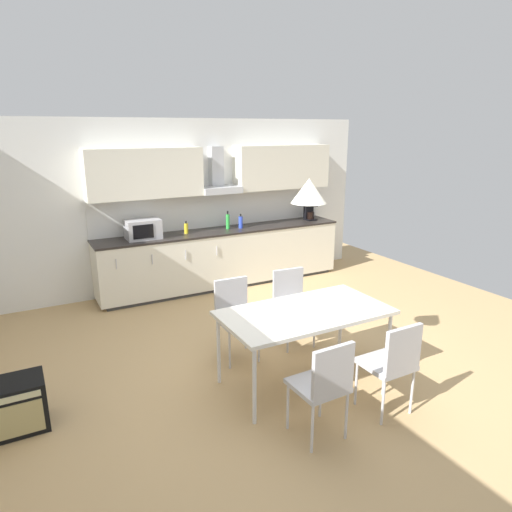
{
  "coord_description": "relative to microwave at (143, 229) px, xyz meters",
  "views": [
    {
      "loc": [
        -2.19,
        -3.77,
        2.45
      ],
      "look_at": [
        0.25,
        0.75,
        1.0
      ],
      "focal_mm": 32.0,
      "sensor_mm": 36.0,
      "label": 1
    }
  ],
  "objects": [
    {
      "name": "microwave",
      "position": [
        0.0,
        0.0,
        0.0
      ],
      "size": [
        0.48,
        0.35,
        0.28
      ],
      "color": "#ADADB2",
      "rests_on": "kitchen_counter"
    },
    {
      "name": "kitchen_counter",
      "position": [
        1.26,
        0.0,
        -0.59
      ],
      "size": [
        3.97,
        0.63,
        0.91
      ],
      "color": "#333333",
      "rests_on": "ground_plane"
    },
    {
      "name": "coffee_maker",
      "position": [
        2.91,
        0.03,
        0.01
      ],
      "size": [
        0.18,
        0.19,
        0.3
      ],
      "color": "black",
      "rests_on": "kitchen_counter"
    },
    {
      "name": "chair_near_left",
      "position": [
        0.38,
        -3.85,
        -0.52
      ],
      "size": [
        0.41,
        0.41,
        0.87
      ],
      "color": "#B2B2B7",
      "rests_on": "ground_plane"
    },
    {
      "name": "pendant_lamp",
      "position": [
        0.74,
        -3.04,
        0.86
      ],
      "size": [
        0.32,
        0.32,
        0.22
      ],
      "primitive_type": "cone",
      "color": "silver"
    },
    {
      "name": "ground_plane",
      "position": [
        0.59,
        -2.63,
        -1.06
      ],
      "size": [
        8.26,
        8.78,
        0.02
      ],
      "primitive_type": "cube",
      "color": "tan"
    },
    {
      "name": "wall_back",
      "position": [
        0.59,
        0.35,
        0.25
      ],
      "size": [
        6.61,
        0.1,
        2.59
      ],
      "primitive_type": "cube",
      "color": "white",
      "rests_on": "ground_plane"
    },
    {
      "name": "bottle_yellow",
      "position": [
        0.66,
        0.03,
        -0.06
      ],
      "size": [
        0.06,
        0.06,
        0.19
      ],
      "color": "yellow",
      "rests_on": "kitchen_counter"
    },
    {
      "name": "backsplash_tile",
      "position": [
        1.26,
        0.29,
        0.13
      ],
      "size": [
        3.95,
        0.02,
        0.53
      ],
      "primitive_type": "cube",
      "color": "silver",
      "rests_on": "kitchen_counter"
    },
    {
      "name": "bottle_green",
      "position": [
        1.35,
        0.02,
        -0.02
      ],
      "size": [
        0.06,
        0.06,
        0.28
      ],
      "color": "green",
      "rests_on": "kitchen_counter"
    },
    {
      "name": "chair_far_left",
      "position": [
        0.38,
        -2.23,
        -0.52
      ],
      "size": [
        0.42,
        0.42,
        0.87
      ],
      "color": "#B2B2B7",
      "rests_on": "ground_plane"
    },
    {
      "name": "bottle_blue",
      "position": [
        1.56,
        -0.02,
        -0.04
      ],
      "size": [
        0.07,
        0.07,
        0.23
      ],
      "color": "blue",
      "rests_on": "kitchen_counter"
    },
    {
      "name": "upper_wall_cabinets",
      "position": [
        1.26,
        0.13,
        0.77
      ],
      "size": [
        3.95,
        0.4,
        0.7
      ],
      "color": "silver"
    },
    {
      "name": "guitar_amp",
      "position": [
        -1.81,
        -2.53,
        -0.83
      ],
      "size": [
        0.52,
        0.37,
        0.44
      ],
      "color": "black",
      "rests_on": "ground_plane"
    },
    {
      "name": "chair_far_right",
      "position": [
        1.11,
        -2.23,
        -0.52
      ],
      "size": [
        0.43,
        0.43,
        0.87
      ],
      "color": "#B2B2B7",
      "rests_on": "ground_plane"
    },
    {
      "name": "chair_near_right",
      "position": [
        1.11,
        -3.85,
        -0.52
      ],
      "size": [
        0.4,
        0.4,
        0.87
      ],
      "color": "#B2B2B7",
      "rests_on": "ground_plane"
    },
    {
      "name": "dining_table",
      "position": [
        0.74,
        -3.04,
        -0.34
      ],
      "size": [
        1.62,
        0.86,
        0.76
      ],
      "color": "silver",
      "rests_on": "ground_plane"
    }
  ]
}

